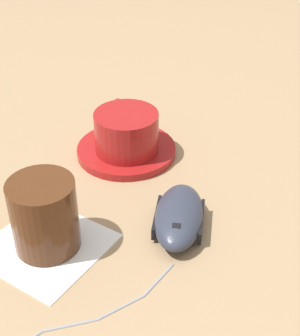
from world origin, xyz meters
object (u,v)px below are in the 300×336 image
object	(u,v)px
coffee_cup	(126,131)
computer_mouse	(179,216)
saucer	(126,150)
drinking_glass	(43,214)

from	to	relation	value
coffee_cup	computer_mouse	bearing A→B (deg)	161.12
saucer	computer_mouse	distance (m)	0.17
saucer	coffee_cup	xyz separation A→B (m)	(-0.00, 0.00, 0.03)
coffee_cup	computer_mouse	size ratio (longest dim) A/B	0.88
computer_mouse	coffee_cup	bearing A→B (deg)	-18.88
saucer	coffee_cup	distance (m)	0.03
saucer	drinking_glass	world-z (taller)	drinking_glass
drinking_glass	saucer	bearing A→B (deg)	-65.95
coffee_cup	computer_mouse	world-z (taller)	coffee_cup
coffee_cup	drinking_glass	size ratio (longest dim) A/B	1.32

